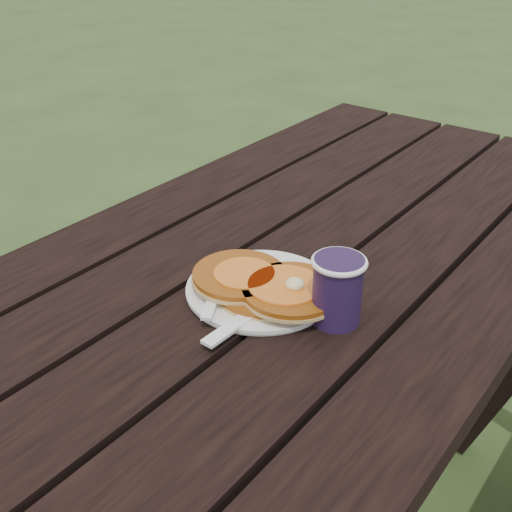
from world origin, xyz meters
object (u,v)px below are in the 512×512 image
Objects in this scene: picnic_table at (253,458)px; coffee_cup at (338,286)px; pancake_stack at (267,285)px; plate at (261,290)px.

coffee_cup is (0.15, -0.01, 0.44)m from picnic_table.
coffee_cup is at bearing -3.68° from picnic_table.
pancake_stack is 0.11m from coffee_cup.
picnic_table is 0.41m from pancake_stack.
coffee_cup reaches higher than picnic_table.
picnic_table is at bearing 150.25° from pancake_stack.
picnic_table is 0.46m from coffee_cup.
plate is 0.13m from coffee_cup.
pancake_stack is at bearing -170.61° from coffee_cup.
coffee_cup reaches higher than plate.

